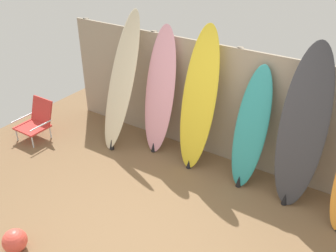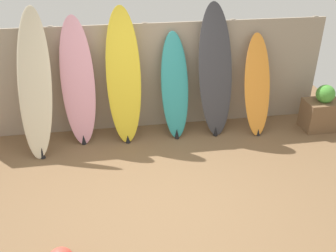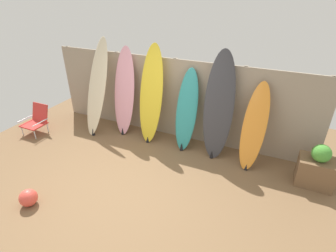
# 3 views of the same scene
# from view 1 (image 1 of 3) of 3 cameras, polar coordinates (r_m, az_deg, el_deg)

# --- Properties ---
(ground) EXTENTS (7.68, 7.68, 0.00)m
(ground) POSITION_cam_1_polar(r_m,az_deg,el_deg) (4.68, -1.85, -16.63)
(ground) COLOR brown
(fence_back) EXTENTS (6.08, 0.11, 1.80)m
(fence_back) POSITION_cam_1_polar(r_m,az_deg,el_deg) (5.58, 9.96, 2.80)
(fence_back) COLOR gray
(fence_back) RESTS_ON ground
(surfboard_cream_0) EXTENTS (0.61, 0.88, 2.16)m
(surfboard_cream_0) POSITION_cam_1_polar(r_m,az_deg,el_deg) (5.96, -7.12, 6.56)
(surfboard_cream_0) COLOR beige
(surfboard_cream_0) RESTS_ON ground
(surfboard_pink_1) EXTENTS (0.52, 0.48, 2.00)m
(surfboard_pink_1) POSITION_cam_1_polar(r_m,az_deg,el_deg) (5.77, -1.27, 5.13)
(surfboard_pink_1) COLOR pink
(surfboard_pink_1) RESTS_ON ground
(surfboard_yellow_2) EXTENTS (0.55, 0.55, 2.12)m
(surfboard_yellow_2) POSITION_cam_1_polar(r_m,az_deg,el_deg) (5.37, 4.69, 3.86)
(surfboard_yellow_2) COLOR yellow
(surfboard_yellow_2) RESTS_ON ground
(surfboard_teal_3) EXTENTS (0.46, 0.57, 1.70)m
(surfboard_teal_3) POSITION_cam_1_polar(r_m,az_deg,el_deg) (5.19, 12.53, -0.44)
(surfboard_teal_3) COLOR teal
(surfboard_teal_3) RESTS_ON ground
(surfboard_charcoal_4) EXTENTS (0.64, 0.60, 2.13)m
(surfboard_charcoal_4) POSITION_cam_1_polar(r_m,az_deg,el_deg) (4.93, 19.84, -0.46)
(surfboard_charcoal_4) COLOR #38383D
(surfboard_charcoal_4) RESTS_ON ground
(beach_chair) EXTENTS (0.50, 0.55, 0.66)m
(beach_chair) POSITION_cam_1_polar(r_m,az_deg,el_deg) (6.73, -19.39, 0.91)
(beach_chair) COLOR silver
(beach_chair) RESTS_ON ground
(beach_ball) EXTENTS (0.28, 0.28, 0.28)m
(beach_ball) POSITION_cam_1_polar(r_m,az_deg,el_deg) (4.79, -22.31, -15.88)
(beach_ball) COLOR #E54C3F
(beach_ball) RESTS_ON ground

